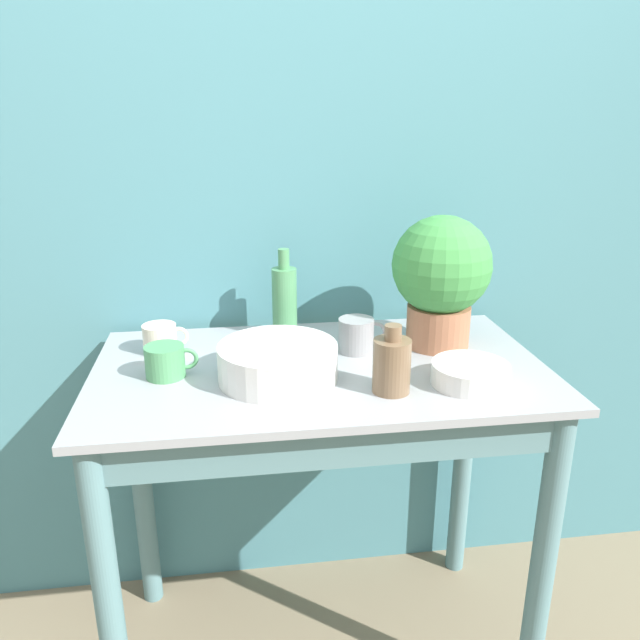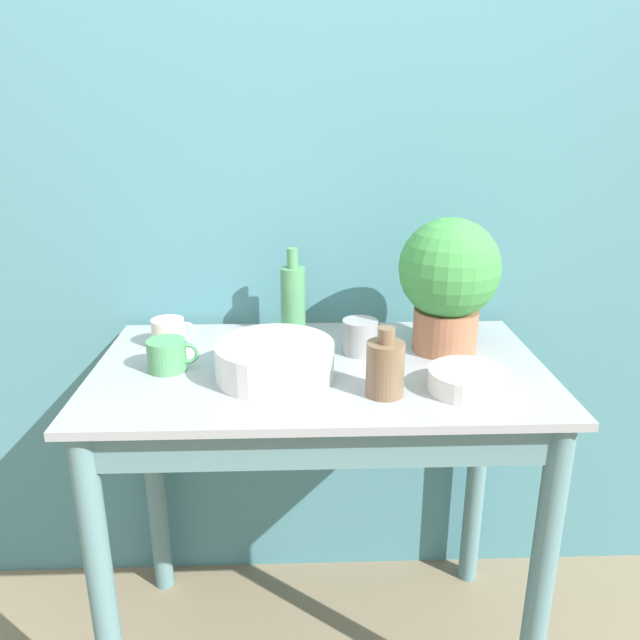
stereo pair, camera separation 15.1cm
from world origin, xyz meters
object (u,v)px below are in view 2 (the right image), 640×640
at_px(bowl_wash_large, 275,360).
at_px(mug_cream, 169,333).
at_px(mug_grey, 361,337).
at_px(bottle_tall, 293,299).
at_px(bowl_small_enamel_white, 468,380).
at_px(mug_green, 168,355).
at_px(potted_plant, 449,278).
at_px(bottle_short, 385,367).

distance_m(bowl_wash_large, mug_cream, 0.36).
height_order(mug_grey, mug_cream, mug_grey).
distance_m(bottle_tall, mug_cream, 0.35).
xyz_separation_m(mug_cream, bowl_small_enamel_white, (0.73, -0.30, -0.01)).
bearing_deg(bowl_small_enamel_white, mug_cream, 157.42).
bearing_deg(mug_green, bowl_small_enamel_white, -11.47).
bearing_deg(bowl_small_enamel_white, potted_plant, 89.46).
xyz_separation_m(mug_cream, mug_green, (0.03, -0.16, 0.00)).
bearing_deg(bowl_small_enamel_white, mug_grey, 132.89).
xyz_separation_m(bottle_short, mug_cream, (-0.54, 0.32, -0.03)).
bearing_deg(mug_grey, bowl_small_enamel_white, -47.11).
bearing_deg(mug_cream, potted_plant, -4.17).
height_order(bottle_short, bowl_small_enamel_white, bottle_short).
height_order(bottle_short, mug_grey, bottle_short).
xyz_separation_m(bottle_tall, mug_cream, (-0.33, -0.08, -0.07)).
distance_m(bowl_wash_large, bottle_tall, 0.30).
height_order(bottle_tall, bowl_small_enamel_white, bottle_tall).
bearing_deg(bottle_tall, mug_cream, -166.86).
relative_size(bottle_short, mug_green, 1.26).
xyz_separation_m(bowl_wash_large, bottle_tall, (0.04, 0.29, 0.06)).
relative_size(potted_plant, bowl_small_enamel_white, 1.95).
bearing_deg(mug_green, bottle_short, -16.83).
relative_size(potted_plant, bottle_tall, 1.41).
bearing_deg(bowl_small_enamel_white, bottle_tall, 136.18).
relative_size(bottle_tall, mug_green, 1.98).
height_order(bowl_wash_large, mug_cream, bowl_wash_large).
bearing_deg(bowl_small_enamel_white, bowl_wash_large, 168.39).
distance_m(bottle_short, mug_green, 0.53).
bearing_deg(mug_grey, bottle_tall, 140.87).
height_order(bottle_short, mug_green, bottle_short).
height_order(bowl_wash_large, bowl_small_enamel_white, bowl_wash_large).
height_order(bowl_wash_large, mug_grey, mug_grey).
xyz_separation_m(bowl_wash_large, mug_grey, (0.22, 0.15, 0.00)).
distance_m(mug_green, bowl_small_enamel_white, 0.72).
height_order(potted_plant, mug_green, potted_plant).
distance_m(bowl_wash_large, mug_green, 0.27).
xyz_separation_m(bottle_tall, bottle_short, (0.21, -0.39, -0.04)).
xyz_separation_m(bottle_tall, mug_green, (-0.30, -0.24, -0.06)).
relative_size(bottle_short, mug_cream, 1.34).
relative_size(bowl_wash_large, mug_cream, 2.38).
distance_m(bottle_short, mug_cream, 0.62).
relative_size(potted_plant, mug_green, 2.80).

